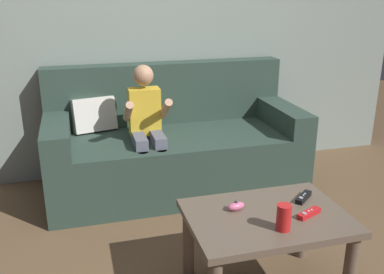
{
  "coord_description": "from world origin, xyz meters",
  "views": [
    {
      "loc": [
        -0.56,
        -1.6,
        1.46
      ],
      "look_at": [
        0.08,
        0.72,
        0.62
      ],
      "focal_mm": 40.49,
      "sensor_mm": 36.0,
      "label": 1
    }
  ],
  "objects": [
    {
      "name": "game_remote_black_near_edge",
      "position": [
        0.52,
        0.15,
        0.44
      ],
      "size": [
        0.13,
        0.12,
        0.03
      ],
      "color": "black",
      "rests_on": "coffee_table"
    },
    {
      "name": "couch",
      "position": [
        0.12,
        1.38,
        0.31
      ],
      "size": [
        1.85,
        0.8,
        0.91
      ],
      "color": "#2D4238",
      "rests_on": "ground"
    },
    {
      "name": "game_remote_red_far_corner",
      "position": [
        0.46,
        -0.0,
        0.44
      ],
      "size": [
        0.14,
        0.09,
        0.03
      ],
      "color": "red",
      "rests_on": "coffee_table"
    },
    {
      "name": "soda_can",
      "position": [
        0.28,
        -0.08,
        0.49
      ],
      "size": [
        0.07,
        0.07,
        0.12
      ],
      "primitive_type": "cylinder",
      "color": "red",
      "rests_on": "coffee_table"
    },
    {
      "name": "wall_back",
      "position": [
        0.0,
        1.77,
        1.25
      ],
      "size": [
        4.35,
        0.05,
        2.5
      ],
      "primitive_type": "cube",
      "color": "gray",
      "rests_on": "ground"
    },
    {
      "name": "nunchuk_pink",
      "position": [
        0.15,
        0.14,
        0.45
      ],
      "size": [
        0.1,
        0.06,
        0.05
      ],
      "color": "pink",
      "rests_on": "coffee_table"
    },
    {
      "name": "coffee_table",
      "position": [
        0.27,
        0.06,
        0.35
      ],
      "size": [
        0.76,
        0.54,
        0.43
      ],
      "color": "brown",
      "rests_on": "ground"
    },
    {
      "name": "person_seated_on_couch",
      "position": [
        -0.1,
        1.2,
        0.56
      ],
      "size": [
        0.31,
        0.37,
        0.96
      ],
      "color": "slate",
      "rests_on": "ground"
    }
  ]
}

